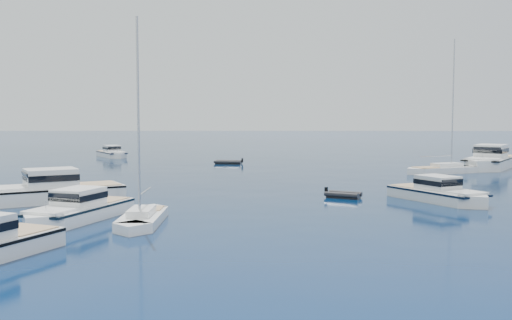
{
  "coord_description": "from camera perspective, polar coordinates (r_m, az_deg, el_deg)",
  "views": [
    {
      "loc": [
        -0.05,
        -26.0,
        6.3
      ],
      "look_at": [
        -0.48,
        27.31,
        2.2
      ],
      "focal_mm": 41.77,
      "sensor_mm": 36.0,
      "label": 1
    }
  ],
  "objects": [
    {
      "name": "tender_grey_far",
      "position": [
        75.75,
        -2.66,
        -0.38
      ],
      "size": [
        3.93,
        2.61,
        0.95
      ],
      "primitive_type": null,
      "rotation": [
        0.0,
        0.0,
        1.39
      ],
      "color": "black",
      "rests_on": "ground"
    },
    {
      "name": "motor_cruiser_right",
      "position": [
        45.16,
        17.13,
        -3.82
      ],
      "size": [
        6.81,
        9.3,
        2.38
      ],
      "primitive_type": null,
      "rotation": [
        0.0,
        0.0,
        3.64
      ],
      "color": "silver",
      "rests_on": "ground"
    },
    {
      "name": "motor_cruiser_left",
      "position": [
        37.14,
        -16.73,
        -5.56
      ],
      "size": [
        5.66,
        9.73,
        2.44
      ],
      "primitive_type": null,
      "rotation": [
        0.0,
        0.0,
        2.82
      ],
      "color": "white",
      "rests_on": "ground"
    },
    {
      "name": "motor_cruiser_distant",
      "position": [
        74.83,
        21.49,
        -0.74
      ],
      "size": [
        10.82,
        13.57,
        3.54
      ],
      "primitive_type": null,
      "rotation": [
        0.0,
        0.0,
        2.57
      ],
      "color": "white",
      "rests_on": "ground"
    },
    {
      "name": "sailboat_fore",
      "position": [
        35.25,
        -10.8,
        -5.98
      ],
      "size": [
        2.26,
        8.29,
        12.14
      ],
      "primitive_type": null,
      "rotation": [
        0.0,
        0.0,
        3.15
      ],
      "color": "white",
      "rests_on": "ground"
    },
    {
      "name": "motor_cruiser_horizon",
      "position": [
        90.36,
        -13.6,
        0.28
      ],
      "size": [
        6.65,
        8.6,
        2.23
      ],
      "primitive_type": null,
      "rotation": [
        0.0,
        0.0,
        3.69
      ],
      "color": "white",
      "rests_on": "ground"
    },
    {
      "name": "motor_cruiser_centre",
      "position": [
        45.56,
        -19.28,
        -3.8
      ],
      "size": [
        11.88,
        8.87,
        3.06
      ],
      "primitive_type": null,
      "rotation": [
        0.0,
        0.0,
        2.09
      ],
      "color": "silver",
      "rests_on": "ground"
    },
    {
      "name": "tender_grey_near",
      "position": [
        45.52,
        8.35,
        -3.6
      ],
      "size": [
        3.16,
        2.65,
        0.95
      ],
      "primitive_type": null,
      "rotation": [
        0.0,
        0.0,
        4.25
      ],
      "color": "black",
      "rests_on": "ground"
    },
    {
      "name": "ground",
      "position": [
        26.75,
        0.56,
        -9.22
      ],
      "size": [
        400.0,
        400.0,
        0.0
      ],
      "primitive_type": "plane",
      "color": "navy",
      "rests_on": "ground"
    },
    {
      "name": "tender_yellow",
      "position": [
        49.02,
        -15.22,
        -3.14
      ],
      "size": [
        4.22,
        4.22,
        0.95
      ],
      "primitive_type": null,
      "rotation": [
        0.0,
        0.0,
        0.78
      ],
      "color": "#F2ED0E",
      "rests_on": "ground"
    },
    {
      "name": "sailboat_centre",
      "position": [
        67.05,
        17.54,
        -1.2
      ],
      "size": [
        10.3,
        6.44,
        14.84
      ],
      "primitive_type": null,
      "rotation": [
        0.0,
        0.0,
        5.12
      ],
      "color": "white",
      "rests_on": "ground"
    }
  ]
}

